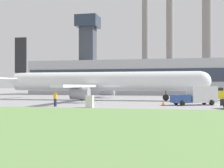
# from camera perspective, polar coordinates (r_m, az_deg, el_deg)

# --- Properties ---
(ground_plane) EXTENTS (400.00, 400.00, 0.00)m
(ground_plane) POSITION_cam_1_polar(r_m,az_deg,el_deg) (51.30, 0.03, -3.03)
(ground_plane) COLOR gray
(terminal_building) EXTENTS (60.63, 11.97, 22.37)m
(terminal_building) POSITION_cam_1_polar(r_m,az_deg,el_deg) (86.41, 4.38, 1.50)
(terminal_building) COLOR #B2B2B7
(terminal_building) RESTS_ON ground_plane
(smokestack_left) EXTENTS (2.87, 2.87, 38.48)m
(smokestack_left) POSITION_cam_1_polar(r_m,az_deg,el_deg) (116.65, 6.11, 8.05)
(smokestack_left) COLOR gray
(smokestack_left) RESTS_ON ground_plane
(smokestack_right) EXTENTS (3.01, 3.01, 37.01)m
(smokestack_right) POSITION_cam_1_polar(r_m,az_deg,el_deg) (114.68, 10.54, 7.83)
(smokestack_right) COLOR gray
(smokestack_right) RESTS_ON ground_plane
(smokestack_far) EXTENTS (3.91, 3.91, 43.76)m
(smokestack_far) POSITION_cam_1_polar(r_m,az_deg,el_deg) (115.75, 16.98, 9.47)
(smokestack_far) COLOR gray
(smokestack_far) RESTS_ON ground_plane
(airplane) EXTENTS (35.21, 33.43, 11.10)m
(airplane) POSITION_cam_1_polar(r_m,az_deg,el_deg) (52.81, -2.09, 0.41)
(airplane) COLOR white
(airplane) RESTS_ON ground_plane
(pushback_tug) EXTENTS (3.30, 2.65, 2.11)m
(pushback_tug) POSITION_cam_1_polar(r_m,az_deg,el_deg) (54.29, 18.97, -1.88)
(pushback_tug) COLOR yellow
(pushback_tug) RESTS_ON ground_plane
(baggage_truck) EXTENTS (5.93, 4.12, 2.38)m
(baggage_truck) POSITION_cam_1_polar(r_m,az_deg,el_deg) (40.82, 15.26, -2.09)
(baggage_truck) COLOR #2D4C93
(baggage_truck) RESTS_ON ground_plane
(ground_crew_person) EXTENTS (0.48, 0.48, 1.87)m
(ground_crew_person) POSITION_cam_1_polar(r_m,az_deg,el_deg) (37.36, -10.33, -2.59)
(ground_crew_person) COLOR #23283D
(ground_crew_person) RESTS_ON ground_plane
(traffic_cone_near_nose) EXTENTS (0.53, 0.53, 0.67)m
(traffic_cone_near_nose) POSITION_cam_1_polar(r_m,az_deg,el_deg) (38.48, 9.37, -3.49)
(traffic_cone_near_nose) COLOR black
(traffic_cone_near_nose) RESTS_ON ground_plane
(utility_cabinet) EXTENTS (0.82, 0.65, 1.37)m
(utility_cabinet) POSITION_cam_1_polar(r_m,az_deg,el_deg) (35.01, -4.10, -3.20)
(utility_cabinet) COLOR silver
(utility_cabinet) RESTS_ON ground_plane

